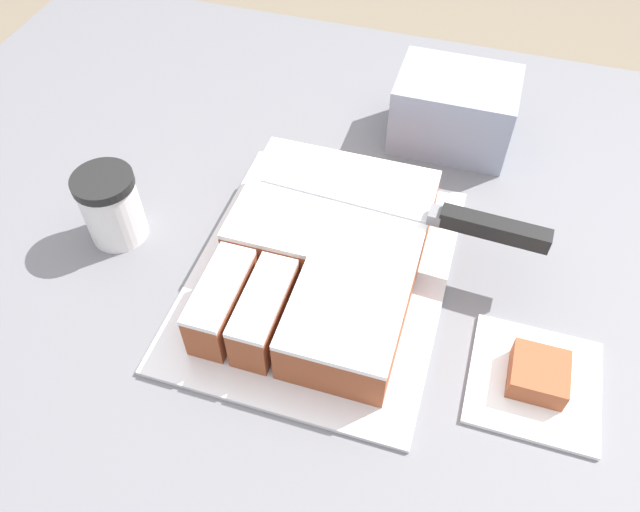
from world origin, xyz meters
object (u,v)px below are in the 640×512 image
Objects in this scene: brownie at (538,374)px; storage_box at (454,110)px; knife at (464,222)px; coffee_cup at (111,206)px; cake_board at (320,274)px; cake at (324,254)px.

brownie is 0.42m from storage_box.
coffee_cup is at bearing 12.91° from knife.
coffee_cup is (-0.28, -0.01, 0.05)m from cake_board.
cake_board is 3.90× the size of coffee_cup.
storage_box is (0.11, 0.32, 0.05)m from cake_board.
storage_box is at bearing 70.97° from cake.
knife is at bearing 22.10° from cake.
cake is 3.15× the size of coffee_cup.
storage_box reaches higher than knife.
coffee_cup is 0.58× the size of storage_box.
storage_box is at bearing 70.70° from cake_board.
storage_box is (-0.05, 0.25, -0.03)m from knife.
knife is at bearing -79.21° from storage_box.
cake is at bearing 25.17° from knife.
brownie is (0.55, -0.07, -0.03)m from coffee_cup.
cake_board is 0.28m from brownie.
storage_box is (0.39, 0.32, 0.00)m from coffee_cup.
cake_board is 0.19m from knife.
coffee_cup reaches higher than knife.
cake_board is at bearing 164.51° from brownie.
brownie is 0.36× the size of storage_box.
storage_box reaches higher than cake.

